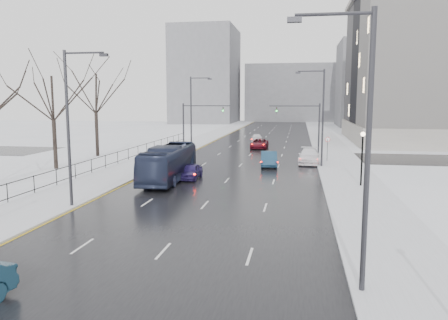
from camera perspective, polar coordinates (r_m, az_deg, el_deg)
The scene contains 25 objects.
road at distance 66.20m, azimuth 4.49°, elevation 1.86°, with size 16.00×150.00×0.04m, color black.
cross_road at distance 54.34m, azimuth 3.31°, elevation 0.55°, with size 130.00×10.00×0.04m, color black.
sidewalk_left at distance 67.96m, azimuth -4.36°, elevation 2.07°, with size 5.00×150.00×0.16m, color silver.
sidewalk_right at distance 66.07m, azimuth 13.60°, elevation 1.70°, with size 5.00×150.00×0.16m, color silver.
park_strip at distance 70.88m, azimuth -11.84°, elevation 2.15°, with size 14.00×150.00×0.12m, color white.
tree_park_d at distance 46.71m, azimuth -21.06°, elevation -1.20°, with size 8.75×8.75×12.50m, color black, non-canonical shape.
tree_park_e at distance 55.60m, azimuth -16.16°, elevation 0.40°, with size 9.45×9.45×13.50m, color black, non-canonical shape.
iron_fence at distance 40.78m, azimuth -18.18°, elevation -1.02°, with size 0.06×70.00×1.30m.
streetlight_r_near at distance 15.76m, azimuth 17.52°, elevation 2.67°, with size 2.95×0.25×10.00m.
streetlight_r_mid at distance 45.63m, azimuth 12.51°, elevation 6.03°, with size 2.95×0.25×10.00m.
streetlight_l_near at distance 29.27m, azimuth -19.34°, elevation 4.84°, with size 2.95×0.25×10.00m.
streetlight_l_far at distance 59.30m, azimuth -4.12°, elevation 6.59°, with size 2.95×0.25×10.00m.
lamppost_r_mid at distance 36.12m, azimuth 17.61°, elevation 1.15°, with size 0.36×0.36×4.28m.
mast_signal_right at distance 53.65m, azimuth 11.17°, elevation 4.71°, with size 6.10×0.33×6.50m.
mast_signal_left at distance 55.27m, azimuth -4.25°, elevation 4.92°, with size 6.10×0.33×6.50m.
no_uturn_sign at distance 49.88m, azimuth 13.38°, elevation 2.33°, with size 0.60×0.06×2.70m.
bldg_far_right at distance 122.61m, azimuth 20.37°, elevation 9.30°, with size 24.00×20.00×22.00m, color slate.
bldg_far_left at distance 133.72m, azimuth -2.39°, elevation 10.91°, with size 18.00×22.00×28.00m, color slate.
bldg_far_center at distance 145.59m, azimuth 9.08°, elevation 8.61°, with size 30.00×18.00×18.00m, color slate.
bus at distance 37.78m, azimuth -7.21°, elevation -0.38°, with size 2.54×10.87×3.03m, color #232B45.
sedan_center_near at distance 38.40m, azimuth -4.38°, elevation -1.49°, with size 1.57×3.90×1.33m, color navy.
sedan_right_near at distance 45.71m, azimuth 5.89°, elevation 0.14°, with size 1.64×4.69×1.55m, color navy.
sedan_right_cross at distance 62.43m, azimuth 4.64°, elevation 2.14°, with size 2.26×4.90×1.36m, color maroon.
sedan_right_far at distance 48.40m, azimuth 11.07°, elevation 0.51°, with size 2.27×5.58×1.62m, color white.
sedan_center_far at distance 70.84m, azimuth 4.31°, elevation 2.87°, with size 1.72×4.28×1.46m, color silver.
Camera 1 is at (6.04, -5.56, 6.95)m, focal length 35.00 mm.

